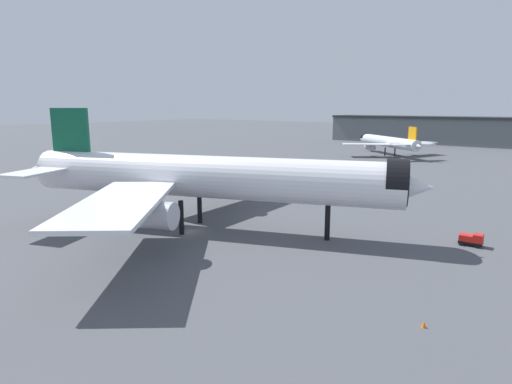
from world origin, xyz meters
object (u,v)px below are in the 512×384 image
at_px(airliner_far_taxiway, 388,142).
at_px(baggage_cart_trailing, 306,186).
at_px(airliner_near_gate, 205,178).
at_px(baggage_tug_wing, 472,239).
at_px(traffic_cone_near_nose, 424,324).

distance_m(airliner_far_taxiway, baggage_cart_trailing, 87.37).
relative_size(airliner_near_gate, airliner_far_taxiway, 1.68).
xyz_separation_m(baggage_tug_wing, traffic_cone_near_nose, (1.81, -28.67, -0.68)).
bearing_deg(airliner_near_gate, baggage_tug_wing, 4.42).
relative_size(airliner_near_gate, baggage_tug_wing, 20.62).
bearing_deg(baggage_cart_trailing, airliner_near_gate, -172.62).
bearing_deg(baggage_cart_trailing, baggage_tug_wing, -117.57).
distance_m(airliner_far_taxiway, traffic_cone_near_nose, 148.30).
relative_size(airliner_near_gate, traffic_cone_near_nose, 114.19).
xyz_separation_m(baggage_cart_trailing, traffic_cone_near_nose, (43.40, -50.90, -0.68)).
xyz_separation_m(airliner_near_gate, traffic_cone_near_nose, (38.63, -11.11, -8.43)).
height_order(airliner_near_gate, baggage_cart_trailing, airliner_near_gate).
bearing_deg(baggage_tug_wing, traffic_cone_near_nose, -88.50).
distance_m(baggage_tug_wing, baggage_cart_trailing, 47.16).
bearing_deg(baggage_tug_wing, airliner_far_taxiway, 114.38).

